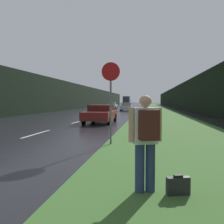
{
  "coord_description": "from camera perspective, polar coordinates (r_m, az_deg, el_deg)",
  "views": [
    {
      "loc": [
        5.49,
        -2.31,
        1.63
      ],
      "look_at": [
        3.04,
        13.89,
        0.88
      ],
      "focal_mm": 38.0,
      "sensor_mm": 36.0,
      "label": 1
    }
  ],
  "objects": [
    {
      "name": "grass_verge",
      "position": [
        42.36,
        10.45,
        0.38
      ],
      "size": [
        6.0,
        240.0,
        0.02
      ],
      "primitive_type": "cube",
      "color": "#386028",
      "rests_on": "ground_plane"
    },
    {
      "name": "lane_stripe_b",
      "position": [
        12.5,
        -17.63,
        -4.99
      ],
      "size": [
        0.12,
        3.0,
        0.01
      ],
      "primitive_type": "cube",
      "color": "silver",
      "rests_on": "ground_plane"
    },
    {
      "name": "lane_stripe_c",
      "position": [
        18.99,
        -8.26,
        -2.33
      ],
      "size": [
        0.12,
        3.0,
        0.01
      ],
      "primitive_type": "cube",
      "color": "silver",
      "rests_on": "ground_plane"
    },
    {
      "name": "lane_stripe_d",
      "position": [
        25.75,
        -3.74,
        -1.01
      ],
      "size": [
        0.12,
        3.0,
        0.01
      ],
      "primitive_type": "cube",
      "color": "silver",
      "rests_on": "ground_plane"
    },
    {
      "name": "lane_stripe_e",
      "position": [
        32.61,
        -1.12,
        -0.24
      ],
      "size": [
        0.12,
        3.0,
        0.01
      ],
      "primitive_type": "cube",
      "color": "silver",
      "rests_on": "ground_plane"
    },
    {
      "name": "treeline_far_side",
      "position": [
        54.52,
        -7.8,
        3.61
      ],
      "size": [
        2.0,
        140.0,
        5.2
      ],
      "primitive_type": "cube",
      "color": "black",
      "rests_on": "ground_plane"
    },
    {
      "name": "treeline_near_side",
      "position": [
        52.83,
        16.65,
        3.49
      ],
      "size": [
        2.0,
        140.0,
        5.06
      ],
      "primitive_type": "cube",
      "color": "black",
      "rests_on": "ground_plane"
    },
    {
      "name": "stop_sign",
      "position": [
        8.88,
        -0.31,
        4.28
      ],
      "size": [
        0.69,
        0.07,
        3.08
      ],
      "color": "slate",
      "rests_on": "ground_plane"
    },
    {
      "name": "hitchhiker_with_backpack",
      "position": [
        4.21,
        8.15,
        -6.08
      ],
      "size": [
        0.58,
        0.5,
        1.74
      ],
      "rotation": [
        0.0,
        0.0,
        0.31
      ],
      "color": "navy",
      "rests_on": "ground_plane"
    },
    {
      "name": "suitcase",
      "position": [
        4.42,
        15.61,
        -16.81
      ],
      "size": [
        0.42,
        0.23,
        0.37
      ],
      "rotation": [
        0.0,
        0.0,
        0.31
      ],
      "color": "#232326",
      "rests_on": "ground_plane"
    },
    {
      "name": "car_passing_near",
      "position": [
        18.08,
        -2.76,
        -0.38
      ],
      "size": [
        2.05,
        4.72,
        1.35
      ],
      "rotation": [
        0.0,
        0.0,
        3.14
      ],
      "color": "maroon",
      "rests_on": "ground_plane"
    },
    {
      "name": "car_passing_far",
      "position": [
        40.32,
        3.53,
        1.26
      ],
      "size": [
        1.96,
        4.01,
        1.37
      ],
      "rotation": [
        0.0,
        0.0,
        3.14
      ],
      "color": "#BCBCBC",
      "rests_on": "ground_plane"
    },
    {
      "name": "car_oncoming",
      "position": [
        49.82,
        0.01,
        1.58
      ],
      "size": [
        1.89,
        4.23,
        1.43
      ],
      "color": "#BCBCBC",
      "rests_on": "ground_plane"
    },
    {
      "name": "delivery_truck",
      "position": [
        84.68,
        3.55,
        2.69
      ],
      "size": [
        2.38,
        7.02,
        3.32
      ],
      "color": "black",
      "rests_on": "ground_plane"
    }
  ]
}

